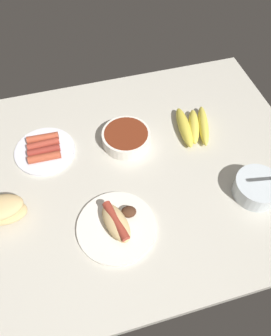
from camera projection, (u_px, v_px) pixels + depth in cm
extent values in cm
cube|color=beige|center=(125.00, 173.00, 103.99)|extent=(120.00, 90.00, 3.00)
cylinder|color=silver|center=(257.00, 188.00, 95.72)|extent=(13.74, 13.74, 5.69)
cylinder|color=beige|center=(258.00, 186.00, 94.79)|extent=(12.09, 12.09, 2.56)
cylinder|color=white|center=(117.00, 227.00, 90.91)|extent=(22.77, 22.77, 1.00)
ellipsoid|color=#DBB77A|center=(116.00, 223.00, 88.71)|extent=(8.81, 14.04, 4.40)
cylinder|color=#9E3828|center=(116.00, 221.00, 87.72)|extent=(5.16, 12.58, 2.40)
ellipsoid|color=#472819|center=(129.00, 212.00, 91.55)|extent=(4.92, 4.26, 2.80)
cylinder|color=white|center=(126.00, 138.00, 107.88)|extent=(16.32, 16.32, 4.53)
cylinder|color=maroon|center=(126.00, 134.00, 106.36)|extent=(14.69, 14.69, 1.00)
cylinder|color=white|center=(45.00, 151.00, 106.91)|extent=(20.03, 20.03, 1.00)
cylinder|color=#AD472D|center=(45.00, 157.00, 103.07)|extent=(10.44, 2.79, 2.56)
cylinder|color=maroon|center=(44.00, 151.00, 104.66)|extent=(10.39, 2.59, 2.56)
cylinder|color=#9E3828|center=(43.00, 144.00, 106.25)|extent=(10.47, 2.93, 2.56)
cylinder|color=#AD472D|center=(43.00, 138.00, 107.84)|extent=(10.49, 3.02, 2.56)
ellipsoid|color=#E5D14C|center=(203.00, 125.00, 111.59)|extent=(8.49, 18.34, 3.95)
ellipsoid|color=#E5D14C|center=(194.00, 126.00, 111.41)|extent=(8.42, 16.13, 3.80)
ellipsoid|color=gold|center=(184.00, 127.00, 111.10)|extent=(6.05, 18.61, 3.98)
ellipsoid|color=#DBB77A|center=(3.00, 212.00, 92.13)|extent=(15.02, 10.44, 3.60)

